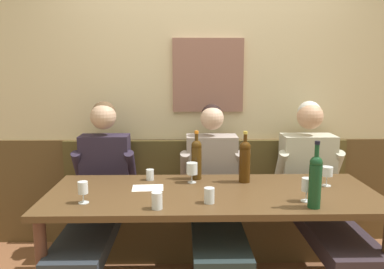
{
  "coord_description": "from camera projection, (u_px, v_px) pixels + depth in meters",
  "views": [
    {
      "loc": [
        -0.18,
        -2.25,
        1.56
      ],
      "look_at": [
        -0.13,
        0.45,
        1.09
      ],
      "focal_mm": 35.53,
      "sensor_mm": 36.0,
      "label": 1
    }
  ],
  "objects": [
    {
      "name": "room_wall_back",
      "position": [
        205.0,
        87.0,
        3.32
      ],
      "size": [
        6.8,
        0.12,
        2.8
      ],
      "color": "beige",
      "rests_on": "ground"
    },
    {
      "name": "tasting_sheet_left_guest",
      "position": [
        148.0,
        188.0,
        2.59
      ],
      "size": [
        0.22,
        0.16,
        0.0
      ],
      "primitive_type": "cube",
      "rotation": [
        0.0,
        0.0,
        0.06
      ],
      "color": "white",
      "rests_on": "dining_table"
    },
    {
      "name": "person_center_right_seat",
      "position": [
        320.0,
        192.0,
        2.87
      ],
      "size": [
        0.53,
        1.25,
        1.3
      ],
      "color": "#272A32",
      "rests_on": "ground"
    },
    {
      "name": "water_tumbler_left",
      "position": [
        150.0,
        175.0,
        2.77
      ],
      "size": [
        0.06,
        0.06,
        0.08
      ],
      "primitive_type": "cylinder",
      "color": "silver",
      "rests_on": "dining_table"
    },
    {
      "name": "wine_bottle_green_tall",
      "position": [
        245.0,
        160.0,
        2.7
      ],
      "size": [
        0.08,
        0.08,
        0.37
      ],
      "color": "#402408",
      "rests_on": "dining_table"
    },
    {
      "name": "water_tumbler_right",
      "position": [
        157.0,
        201.0,
        2.2
      ],
      "size": [
        0.06,
        0.06,
        0.1
      ],
      "primitive_type": "cylinder",
      "color": "silver",
      "rests_on": "dining_table"
    },
    {
      "name": "person_right_seat",
      "position": [
        97.0,
        195.0,
        2.82
      ],
      "size": [
        0.5,
        1.24,
        1.3
      ],
      "color": "#26363A",
      "rests_on": "ground"
    },
    {
      "name": "wine_bottle_clear_water",
      "position": [
        315.0,
        180.0,
        2.2
      ],
      "size": [
        0.07,
        0.07,
        0.4
      ],
      "color": "#143D1F",
      "rests_on": "dining_table"
    },
    {
      "name": "dining_table",
      "position": [
        212.0,
        203.0,
        2.53
      ],
      "size": [
        2.18,
        0.82,
        0.75
      ],
      "color": "#50381F",
      "rests_on": "ground"
    },
    {
      "name": "person_center_left_seat",
      "position": [
        215.0,
        197.0,
        2.84
      ],
      "size": [
        0.52,
        1.24,
        1.27
      ],
      "color": "#31273B",
      "rests_on": "ground"
    },
    {
      "name": "wall_bench",
      "position": [
        206.0,
        220.0,
        3.25
      ],
      "size": [
        2.48,
        0.42,
        0.94
      ],
      "color": "brown",
      "rests_on": "ground"
    },
    {
      "name": "water_tumbler_center",
      "position": [
        209.0,
        195.0,
        2.3
      ],
      "size": [
        0.06,
        0.06,
        0.09
      ],
      "primitive_type": "cylinder",
      "color": "silver",
      "rests_on": "dining_table"
    },
    {
      "name": "wine_bottle_amber_mid",
      "position": [
        196.0,
        158.0,
        2.78
      ],
      "size": [
        0.08,
        0.08,
        0.36
      ],
      "color": "#432B0D",
      "rests_on": "dining_table"
    },
    {
      "name": "wine_glass_right_end",
      "position": [
        327.0,
        172.0,
        2.62
      ],
      "size": [
        0.08,
        0.08,
        0.14
      ],
      "color": "silver",
      "rests_on": "dining_table"
    },
    {
      "name": "wood_wainscot_panel",
      "position": [
        205.0,
        191.0,
        3.42
      ],
      "size": [
        6.8,
        0.03,
        0.94
      ],
      "primitive_type": "cube",
      "color": "brown",
      "rests_on": "ground"
    },
    {
      "name": "wine_glass_left_end",
      "position": [
        307.0,
        186.0,
        2.31
      ],
      "size": [
        0.06,
        0.06,
        0.15
      ],
      "color": "silver",
      "rests_on": "dining_table"
    },
    {
      "name": "wine_glass_by_bottle",
      "position": [
        83.0,
        189.0,
        2.29
      ],
      "size": [
        0.06,
        0.06,
        0.13
      ],
      "color": "silver",
      "rests_on": "dining_table"
    },
    {
      "name": "wine_glass_mid_left",
      "position": [
        192.0,
        170.0,
        2.7
      ],
      "size": [
        0.08,
        0.08,
        0.15
      ],
      "color": "silver",
      "rests_on": "dining_table"
    }
  ]
}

